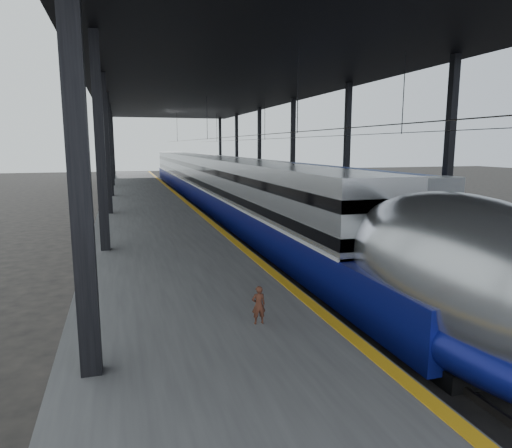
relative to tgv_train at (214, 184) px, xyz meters
name	(u,v)px	position (x,y,z in m)	size (l,w,h in m)	color
ground	(295,302)	(-2.00, -22.69, -1.90)	(160.00, 160.00, 0.00)	black
platform	(145,209)	(-5.50, -2.69, -1.40)	(6.00, 80.00, 1.00)	#4C4C4F
yellow_strip	(185,201)	(-2.70, -2.69, -0.89)	(0.30, 80.00, 0.01)	gold
rails	(253,210)	(2.50, -2.69, -1.82)	(6.52, 80.00, 0.16)	slate
canopy	(218,86)	(-0.10, -2.69, 7.22)	(18.00, 75.00, 9.47)	black
tgv_train	(214,184)	(0.00, 0.00, 0.00)	(2.83, 65.20, 4.06)	#ACAEB3
second_train	(250,178)	(5.00, 6.96, -0.04)	(2.66, 56.05, 3.67)	navy
child	(259,305)	(-4.34, -26.40, -0.46)	(0.32, 0.21, 0.87)	#462317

